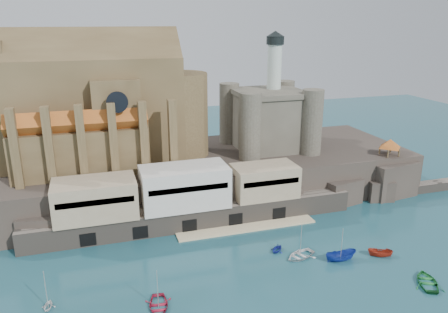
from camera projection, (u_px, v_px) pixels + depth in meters
ground at (272, 275)px, 75.01m from camera, size 300.00×300.00×0.00m
promontory at (210, 174)px, 109.32m from camera, size 100.00×36.00×10.00m
quay at (184, 199)px, 91.31m from camera, size 70.00×12.00×13.05m
church at (105, 110)px, 99.62m from camera, size 47.00×25.93×30.51m
castle_keep at (269, 116)px, 111.43m from camera, size 21.20×21.20×29.30m
rock_outcrop at (386, 178)px, 109.19m from camera, size 14.50×10.50×8.70m
pavilion at (390, 145)px, 106.71m from camera, size 6.40×6.40×5.40m
boat_0 at (159, 307)px, 66.67m from camera, size 4.47×1.80×6.09m
boat_2 at (340, 260)px, 79.61m from camera, size 2.40×2.34×5.93m
boat_3 at (427, 283)px, 72.73m from camera, size 4.85×3.35×6.63m
boat_4 at (48, 308)px, 66.57m from camera, size 2.78×2.01×2.92m
boat_5 at (380, 256)px, 81.02m from camera, size 2.30×2.28×4.61m
boat_6 at (300, 257)px, 80.82m from camera, size 2.75×4.62×6.23m
boat_7 at (277, 251)px, 82.83m from camera, size 3.17×3.35×3.34m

